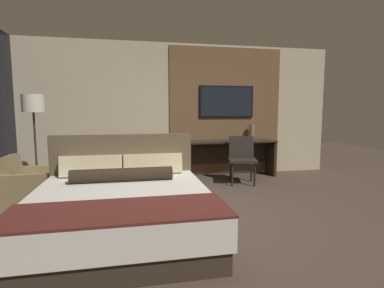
% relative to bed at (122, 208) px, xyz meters
% --- Properties ---
extents(ground_plane, '(16.00, 16.00, 0.00)m').
position_rel_bed_xyz_m(ground_plane, '(0.95, 0.34, -0.31)').
color(ground_plane, '#4C3D33').
extents(wall_back_tv_panel, '(7.20, 0.09, 2.80)m').
position_rel_bed_xyz_m(wall_back_tv_panel, '(1.12, 2.93, 1.09)').
color(wall_back_tv_panel, '#BCAD8E').
rests_on(wall_back_tv_panel, ground_plane).
extents(bed, '(1.97, 2.13, 1.07)m').
position_rel_bed_xyz_m(bed, '(0.00, 0.00, 0.00)').
color(bed, '#33281E').
rests_on(bed, ground_plane).
extents(desk, '(1.97, 0.50, 0.78)m').
position_rel_bed_xyz_m(desk, '(2.17, 2.66, 0.22)').
color(desk, '#2D2319').
rests_on(desk, ground_plane).
extents(tv, '(1.21, 0.04, 0.68)m').
position_rel_bed_xyz_m(tv, '(2.17, 2.85, 1.29)').
color(tv, black).
extents(desk_chair, '(0.62, 0.62, 0.91)m').
position_rel_bed_xyz_m(desk_chair, '(2.23, 2.05, 0.24)').
color(desk_chair, '#28231E').
rests_on(desk_chair, ground_plane).
extents(armchair_by_window, '(0.76, 0.77, 0.76)m').
position_rel_bed_xyz_m(armchair_by_window, '(-1.35, 1.36, -0.05)').
color(armchair_by_window, olive).
rests_on(armchair_by_window, ground_plane).
extents(floor_lamp, '(0.34, 0.34, 1.66)m').
position_rel_bed_xyz_m(floor_lamp, '(-1.41, 1.85, 1.08)').
color(floor_lamp, '#282623').
rests_on(floor_lamp, ground_plane).
extents(vase_tall, '(0.12, 0.12, 0.33)m').
position_rel_bed_xyz_m(vase_tall, '(2.72, 2.74, 0.63)').
color(vase_tall, '#846647').
rests_on(vase_tall, desk).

